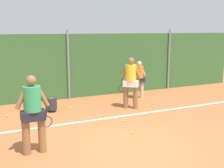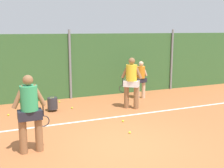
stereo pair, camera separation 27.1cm
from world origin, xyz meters
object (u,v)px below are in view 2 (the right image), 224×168
at_px(player_foreground_near, 30,110).
at_px(player_midcourt, 131,80).
at_px(tennis_ball_4, 72,108).
at_px(player_backcourt_far, 141,78).
at_px(tennis_ball_5, 130,132).
at_px(tennis_ball_3, 8,115).
at_px(tennis_ball_7, 123,121).
at_px(ball_hopper, 52,103).
at_px(tennis_ball_1, 59,102).

xyz_separation_m(player_foreground_near, player_midcourt, (3.90, 2.50, 0.01)).
relative_size(player_midcourt, tennis_ball_4, 28.77).
height_order(player_midcourt, player_backcourt_far, player_midcourt).
bearing_deg(player_midcourt, tennis_ball_5, 102.13).
distance_m(player_midcourt, tennis_ball_5, 2.80).
relative_size(player_midcourt, tennis_ball_3, 28.77).
distance_m(player_foreground_near, player_backcourt_far, 6.20).
distance_m(tennis_ball_4, tennis_ball_7, 2.39).
xyz_separation_m(player_backcourt_far, tennis_ball_5, (-2.24, -3.53, -0.86)).
height_order(player_backcourt_far, tennis_ball_4, player_backcourt_far).
relative_size(ball_hopper, tennis_ball_4, 7.78).
distance_m(player_backcourt_far, tennis_ball_4, 3.26).
bearing_deg(tennis_ball_3, tennis_ball_7, -32.02).
bearing_deg(tennis_ball_4, ball_hopper, -177.03).
distance_m(tennis_ball_4, tennis_ball_5, 3.23).
height_order(player_foreground_near, tennis_ball_5, player_foreground_near).
bearing_deg(player_midcourt, tennis_ball_7, 93.75).
xyz_separation_m(tennis_ball_5, tennis_ball_7, (0.25, 1.00, 0.00)).
bearing_deg(player_midcourt, tennis_ball_4, 18.31).
bearing_deg(tennis_ball_1, player_midcourt, -39.25).
distance_m(player_foreground_near, ball_hopper, 3.53).
bearing_deg(tennis_ball_3, ball_hopper, -0.62).
height_order(player_backcourt_far, tennis_ball_7, player_backcourt_far).
relative_size(tennis_ball_5, tennis_ball_7, 1.00).
bearing_deg(tennis_ball_1, player_foreground_near, -110.18).
bearing_deg(player_foreground_near, tennis_ball_7, 21.93).
height_order(tennis_ball_3, tennis_ball_7, same).
height_order(player_foreground_near, tennis_ball_4, player_foreground_near).
distance_m(player_midcourt, tennis_ball_4, 2.44).
height_order(player_midcourt, tennis_ball_7, player_midcourt).
relative_size(player_midcourt, tennis_ball_7, 28.77).
bearing_deg(player_midcourt, player_backcourt_far, -91.34).
distance_m(ball_hopper, tennis_ball_1, 1.25).
bearing_deg(tennis_ball_5, tennis_ball_3, 135.08).
xyz_separation_m(tennis_ball_3, tennis_ball_4, (2.23, 0.02, 0.00)).
bearing_deg(ball_hopper, player_backcourt_far, 6.86).
bearing_deg(tennis_ball_5, tennis_ball_7, 76.02).
height_order(player_backcourt_far, ball_hopper, player_backcourt_far).
bearing_deg(tennis_ball_5, ball_hopper, 117.30).
height_order(tennis_ball_3, tennis_ball_4, same).
bearing_deg(tennis_ball_4, player_foreground_near, -119.24).
xyz_separation_m(player_midcourt, tennis_ball_1, (-2.30, 1.88, -1.03)).
relative_size(tennis_ball_1, tennis_ball_4, 1.00).
distance_m(tennis_ball_5, tennis_ball_7, 1.03).
height_order(ball_hopper, tennis_ball_7, ball_hopper).
xyz_separation_m(tennis_ball_3, tennis_ball_7, (3.34, -2.09, 0.00)).
height_order(tennis_ball_3, tennis_ball_5, same).
distance_m(ball_hopper, tennis_ball_4, 0.77).
height_order(player_foreground_near, tennis_ball_7, player_foreground_near).
distance_m(ball_hopper, tennis_ball_5, 3.47).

